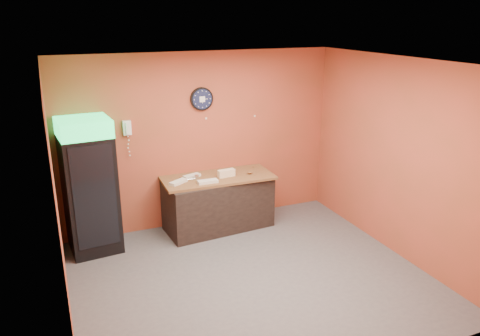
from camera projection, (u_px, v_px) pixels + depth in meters
floor at (250, 278)px, 6.21m from camera, size 4.50×4.50×0.00m
back_wall at (201, 140)px, 7.52m from camera, size 4.50×0.02×2.80m
left_wall at (57, 206)px, 4.94m from camera, size 0.02×4.00×2.80m
right_wall at (397, 158)px, 6.59m from camera, size 0.02×4.00×2.80m
ceiling at (252, 63)px, 5.33m from camera, size 4.50×4.00×0.02m
beverage_cooler at (90, 189)px, 6.65m from camera, size 0.75×0.76×1.98m
prep_counter at (218, 203)px, 7.55m from camera, size 1.74×0.87×0.84m
wall_clock at (202, 99)px, 7.29m from camera, size 0.37×0.06×0.37m
wall_phone at (127, 128)px, 6.95m from camera, size 0.12×0.10×0.22m
butcher_paper at (218, 178)px, 7.41m from camera, size 1.78×0.80×0.04m
sub_roll_stack at (226, 173)px, 7.38m from camera, size 0.28×0.12×0.12m
wrapped_sandwich_left at (178, 182)px, 7.10m from camera, size 0.32×0.26×0.04m
wrapped_sandwich_mid at (208, 182)px, 7.12m from camera, size 0.31×0.13×0.04m
wrapped_sandwich_right at (192, 176)px, 7.37m from camera, size 0.30×0.19×0.04m
kitchen_tool at (197, 177)px, 7.28m from camera, size 0.06×0.06×0.06m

